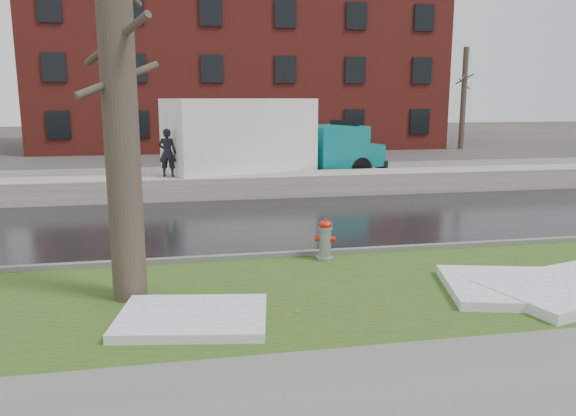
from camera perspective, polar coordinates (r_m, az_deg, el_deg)
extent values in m
plane|color=#47423D|center=(11.04, 1.37, -6.52)|extent=(120.00, 120.00, 0.00)
cube|color=#2A4517|center=(9.88, 2.93, -8.58)|extent=(60.00, 4.50, 0.04)
cube|color=slate|center=(6.64, 11.14, -19.23)|extent=(60.00, 3.00, 0.05)
cube|color=black|center=(15.31, -2.22, -1.42)|extent=(60.00, 7.00, 0.03)
cube|color=slate|center=(23.62, -5.37, 3.02)|extent=(60.00, 9.00, 0.03)
cube|color=slate|center=(11.96, 0.34, -4.77)|extent=(60.00, 0.15, 0.14)
cube|color=#A6A198|center=(19.34, -4.13, 2.30)|extent=(60.00, 1.60, 0.75)
cube|color=maroon|center=(40.53, -5.05, 13.49)|extent=(26.00, 12.00, 10.00)
cylinder|color=brown|center=(36.47, -17.14, 10.55)|extent=(0.36, 0.36, 6.50)
cylinder|color=brown|center=(36.48, -17.23, 12.04)|extent=(0.84, 1.62, 0.73)
cylinder|color=brown|center=(36.51, -17.31, 13.45)|extent=(1.08, 1.26, 0.66)
cylinder|color=brown|center=(36.47, -17.17, 11.10)|extent=(1.40, 0.61, 0.63)
cylinder|color=brown|center=(38.83, 17.40, 10.55)|extent=(0.36, 0.36, 6.50)
cylinder|color=brown|center=(38.84, 17.48, 11.95)|extent=(0.84, 1.62, 0.73)
cylinder|color=brown|center=(38.87, 17.56, 13.27)|extent=(1.08, 1.26, 0.66)
cylinder|color=brown|center=(38.83, 17.43, 11.07)|extent=(1.40, 0.61, 0.63)
cylinder|color=gray|center=(11.63, 3.80, -3.49)|extent=(0.32, 0.32, 0.75)
ellipsoid|color=red|center=(11.54, 3.83, -1.68)|extent=(0.38, 0.38, 0.17)
cylinder|color=red|center=(11.52, 3.83, -1.21)|extent=(0.07, 0.07, 0.05)
cylinder|color=red|center=(11.63, 3.04, -3.10)|extent=(0.14, 0.15, 0.12)
cylinder|color=red|center=(11.60, 4.58, -3.16)|extent=(0.14, 0.15, 0.12)
cylinder|color=gray|center=(11.76, 3.89, -2.95)|extent=(0.18, 0.15, 0.15)
cylinder|color=brown|center=(9.39, -16.82, 11.77)|extent=(0.68, 0.68, 6.98)
cylinder|color=brown|center=(9.42, -17.07, 16.02)|extent=(1.18, 1.42, 0.73)
cylinder|color=brown|center=(9.39, -16.85, 12.38)|extent=(1.27, 0.91, 0.62)
cube|color=black|center=(21.19, -1.82, 3.78)|extent=(7.55, 3.44, 0.21)
cube|color=silver|center=(20.50, -4.92, 7.39)|extent=(5.67, 3.97, 2.59)
cube|color=#0D747A|center=(22.53, 4.32, 6.28)|extent=(2.84, 2.90, 1.63)
cube|color=#0D747A|center=(23.38, 7.12, 5.46)|extent=(1.78, 2.37, 0.86)
cube|color=black|center=(22.87, 5.74, 7.77)|extent=(0.71, 1.83, 0.86)
cube|color=black|center=(19.55, -13.24, 1.93)|extent=(1.93, 1.63, 0.64)
cylinder|color=black|center=(22.24, 7.28, 3.80)|extent=(1.09, 0.62, 1.05)
cylinder|color=black|center=(23.85, 4.34, 4.35)|extent=(1.09, 0.62, 1.05)
cylinder|color=black|center=(19.88, -2.86, 3.00)|extent=(1.09, 0.62, 1.05)
cylinder|color=black|center=(21.67, -5.32, 3.65)|extent=(1.09, 0.62, 1.05)
cylinder|color=black|center=(19.23, -6.91, 2.65)|extent=(1.09, 0.62, 1.05)
cylinder|color=black|center=(21.08, -9.10, 3.34)|extent=(1.09, 0.62, 1.05)
imported|color=black|center=(19.11, -12.15, 5.52)|extent=(0.64, 0.48, 1.60)
cube|color=white|center=(10.63, 22.79, -7.46)|extent=(3.02, 2.60, 0.16)
cube|color=white|center=(8.71, -9.66, -10.88)|extent=(2.43, 1.94, 0.14)
cube|color=white|center=(10.88, 26.70, -7.32)|extent=(3.17, 2.45, 0.18)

